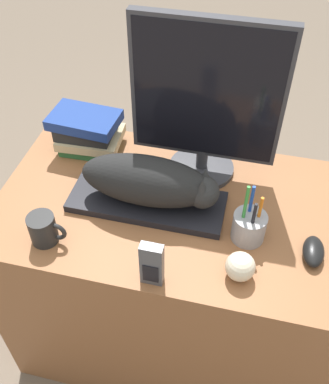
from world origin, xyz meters
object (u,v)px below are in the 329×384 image
at_px(keyboard, 147,202).
at_px(monitor, 206,100).
at_px(pen_cup, 249,226).
at_px(computer_mouse, 313,251).
at_px(phone, 152,264).
at_px(book_stack, 88,131).
at_px(cat, 152,182).
at_px(coffee_mug, 44,229).
at_px(baseball, 240,267).

relative_size(keyboard, monitor, 0.91).
relative_size(monitor, pen_cup, 2.57).
xyz_separation_m(computer_mouse, phone, (-0.40, -0.18, 0.05)).
distance_m(pen_cup, book_stack, 0.62).
height_order(phone, book_stack, phone).
xyz_separation_m(cat, pen_cup, (0.29, -0.05, -0.05)).
xyz_separation_m(computer_mouse, pen_cup, (-0.18, 0.02, 0.03)).
xyz_separation_m(keyboard, cat, (0.02, 0.00, 0.09)).
bearing_deg(book_stack, phone, -53.86).
bearing_deg(phone, keyboard, 107.88).
xyz_separation_m(keyboard, monitor, (0.13, 0.19, 0.25)).
distance_m(cat, pen_cup, 0.30).
relative_size(coffee_mug, baseball, 1.37).
bearing_deg(phone, computer_mouse, 23.88).
relative_size(coffee_mug, pen_cup, 0.54).
height_order(baseball, phone, phone).
height_order(coffee_mug, pen_cup, pen_cup).
bearing_deg(keyboard, coffee_mug, -140.64).
relative_size(coffee_mug, book_stack, 0.46).
bearing_deg(monitor, pen_cup, -54.44).
xyz_separation_m(coffee_mug, book_stack, (-0.02, 0.41, 0.02)).
relative_size(baseball, book_stack, 0.34).
relative_size(monitor, coffee_mug, 4.76).
xyz_separation_m(monitor, phone, (-0.05, -0.44, -0.20)).
relative_size(computer_mouse, phone, 0.76).
bearing_deg(book_stack, computer_mouse, -21.52).
xyz_separation_m(cat, book_stack, (-0.28, 0.21, -0.03)).
distance_m(coffee_mug, phone, 0.32).
distance_m(cat, phone, 0.26).
relative_size(computer_mouse, book_stack, 0.45).
height_order(pen_cup, book_stack, pen_cup).
bearing_deg(cat, keyboard, -180.00).
height_order(cat, monitor, monitor).
height_order(monitor, pen_cup, monitor).
bearing_deg(pen_cup, computer_mouse, -7.85).
xyz_separation_m(computer_mouse, book_stack, (-0.74, 0.29, 0.05)).
distance_m(baseball, book_stack, 0.68).
bearing_deg(phone, monitor, 84.02).
bearing_deg(book_stack, coffee_mug, -86.80).
relative_size(cat, coffee_mug, 3.78).
xyz_separation_m(monitor, baseball, (0.17, -0.38, -0.23)).
xyz_separation_m(monitor, book_stack, (-0.39, 0.02, -0.20)).
bearing_deg(pen_cup, cat, 169.25).
height_order(cat, baseball, cat).
height_order(coffee_mug, phone, phone).
relative_size(cat, monitor, 0.79).
height_order(keyboard, cat, cat).
relative_size(pen_cup, book_stack, 0.85).
relative_size(keyboard, baseball, 5.95).
relative_size(pen_cup, phone, 1.42).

